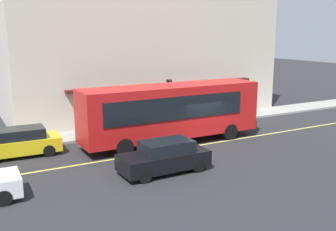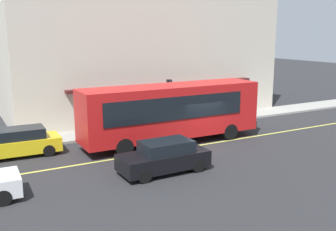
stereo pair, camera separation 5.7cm
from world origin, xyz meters
name	(u,v)px [view 1 (the left image)]	position (x,y,z in m)	size (l,w,h in m)	color
ground	(204,144)	(0.00, 0.00, 0.00)	(120.00, 120.00, 0.00)	#28282B
sidewalk	(163,125)	(0.00, 5.28, 0.07)	(80.00, 2.50, 0.15)	#9E9B93
lane_centre_stripe	(204,144)	(0.00, 0.00, 0.00)	(36.00, 0.16, 0.01)	#D8D14C
storefront_building	(136,36)	(0.90, 11.47, 6.21)	(21.16, 10.50, 12.43)	beige
bus	(172,110)	(-1.49, 1.30, 1.99)	(11.14, 2.65, 3.50)	red
traffic_light	(169,91)	(0.33, 4.88, 2.53)	(0.30, 0.52, 3.20)	#2D2D33
car_yellow	(19,143)	(-9.96, 3.00, 0.74)	(4.36, 1.97, 1.52)	yellow
car_black	(164,157)	(-4.32, -2.97, 0.74)	(4.32, 1.90, 1.52)	black
pedestrian_waiting	(155,109)	(-0.50, 5.48, 1.27)	(0.34, 0.34, 1.84)	black
pedestrian_at_corner	(185,106)	(2.28, 5.99, 1.12)	(0.34, 0.34, 1.63)	black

